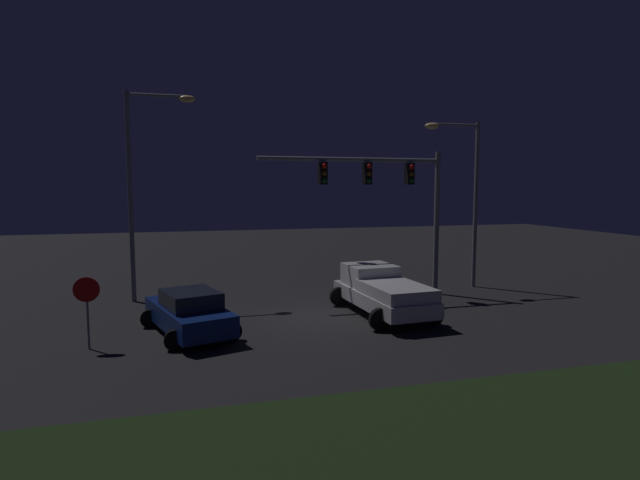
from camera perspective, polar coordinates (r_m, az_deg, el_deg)
The scene contains 8 objects.
ground_plane at distance 19.52m, azimuth -1.05°, elevation -8.63°, with size 80.00×80.00×0.00m, color black.
grass_median at distance 10.77m, azimuth 12.98°, elevation -21.04°, with size 26.96×5.02×0.10m, color black.
pickup_truck at distance 19.85m, azimuth 6.84°, elevation -5.46°, with size 3.10×5.51×1.80m.
car_sedan at distance 17.68m, azimuth -14.47°, elevation -7.89°, with size 3.28×4.73×1.51m.
traffic_signal_gantry at distance 22.65m, azimuth 7.59°, elevation 5.87°, with size 8.32×0.56×6.50m.
street_lamp_left at distance 22.91m, azimuth -19.24°, elevation 7.27°, with size 2.88×0.44×8.91m.
street_lamp_right at distance 25.62m, azimuth 16.01°, elevation 6.11°, with size 2.89×0.44×8.01m.
stop_sign at distance 16.90m, azimuth -24.72°, elevation -6.03°, with size 0.76×0.08×2.23m.
Camera 1 is at (-4.64, -18.31, 4.91)m, focal length 28.50 mm.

